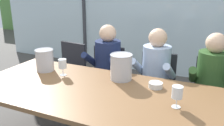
# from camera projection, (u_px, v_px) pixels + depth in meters

# --- Properties ---
(ground) EXTENTS (14.00, 14.00, 0.00)m
(ground) POSITION_uv_depth(u_px,v_px,m) (132.00, 113.00, 3.26)
(ground) COLOR #4C4742
(window_glass_panel) EXTENTS (7.54, 0.03, 2.60)m
(window_glass_panel) POSITION_uv_depth(u_px,v_px,m) (166.00, 5.00, 4.31)
(window_glass_panel) COLOR silver
(window_glass_panel) RESTS_ON ground
(window_mullion_left) EXTENTS (0.06, 0.06, 2.60)m
(window_mullion_left) POSITION_uv_depth(u_px,v_px,m) (84.00, 2.00, 4.96)
(window_mullion_left) COLOR #38383D
(window_mullion_left) RESTS_ON ground
(hillside_vineyard) EXTENTS (13.54, 2.40, 1.81)m
(hillside_vineyard) POSITION_uv_depth(u_px,v_px,m) (190.00, 10.00, 7.43)
(hillside_vineyard) COLOR #568942
(hillside_vineyard) RESTS_ON ground
(dining_table) EXTENTS (2.34, 1.05, 0.76)m
(dining_table) POSITION_uv_depth(u_px,v_px,m) (96.00, 97.00, 2.18)
(dining_table) COLOR brown
(dining_table) RESTS_ON ground
(chair_near_curtain) EXTENTS (0.49, 0.49, 0.88)m
(chair_near_curtain) POSITION_uv_depth(u_px,v_px,m) (69.00, 69.00, 3.41)
(chair_near_curtain) COLOR #232328
(chair_near_curtain) RESTS_ON ground
(chair_left_of_center) EXTENTS (0.49, 0.49, 0.88)m
(chair_left_of_center) POSITION_uv_depth(u_px,v_px,m) (107.00, 75.00, 3.18)
(chair_left_of_center) COLOR #232328
(chair_left_of_center) RESTS_ON ground
(chair_center) EXTENTS (0.47, 0.47, 0.88)m
(chair_center) POSITION_uv_depth(u_px,v_px,m) (156.00, 84.00, 2.90)
(chair_center) COLOR #232328
(chair_center) RESTS_ON ground
(chair_right_of_center) EXTENTS (0.50, 0.50, 0.88)m
(chair_right_of_center) POSITION_uv_depth(u_px,v_px,m) (211.00, 93.00, 2.67)
(chair_right_of_center) COLOR #232328
(chair_right_of_center) RESTS_ON ground
(person_navy_polo) EXTENTS (0.47, 0.62, 1.20)m
(person_navy_polo) POSITION_uv_depth(u_px,v_px,m) (105.00, 67.00, 2.99)
(person_navy_polo) COLOR #192347
(person_navy_polo) RESTS_ON ground
(person_pale_blue_shirt) EXTENTS (0.48, 0.63, 1.20)m
(person_pale_blue_shirt) POSITION_uv_depth(u_px,v_px,m) (154.00, 74.00, 2.75)
(person_pale_blue_shirt) COLOR #9EB2D1
(person_pale_blue_shirt) RESTS_ON ground
(person_olive_shirt) EXTENTS (0.48, 0.62, 1.20)m
(person_olive_shirt) POSITION_uv_depth(u_px,v_px,m) (211.00, 83.00, 2.50)
(person_olive_shirt) COLOR #2D5123
(person_olive_shirt) RESTS_ON ground
(ice_bucket_primary) EXTENTS (0.22, 0.22, 0.26)m
(ice_bucket_primary) POSITION_uv_depth(u_px,v_px,m) (121.00, 67.00, 2.36)
(ice_bucket_primary) COLOR #B7B7BC
(ice_bucket_primary) RESTS_ON dining_table
(ice_bucket_secondary) EXTENTS (0.20, 0.20, 0.24)m
(ice_bucket_secondary) POSITION_uv_depth(u_px,v_px,m) (45.00, 60.00, 2.61)
(ice_bucket_secondary) COLOR #B7B7BC
(ice_bucket_secondary) RESTS_ON dining_table
(tasting_bowl) EXTENTS (0.13, 0.13, 0.05)m
(tasting_bowl) POSITION_uv_depth(u_px,v_px,m) (156.00, 85.00, 2.20)
(tasting_bowl) COLOR silver
(tasting_bowl) RESTS_ON dining_table
(wine_glass_by_left_taster) EXTENTS (0.08, 0.08, 0.17)m
(wine_glass_by_left_taster) POSITION_uv_depth(u_px,v_px,m) (177.00, 93.00, 1.82)
(wine_glass_by_left_taster) COLOR silver
(wine_glass_by_left_taster) RESTS_ON dining_table
(wine_glass_near_bucket) EXTENTS (0.08, 0.08, 0.17)m
(wine_glass_near_bucket) POSITION_uv_depth(u_px,v_px,m) (63.00, 64.00, 2.47)
(wine_glass_near_bucket) COLOR silver
(wine_glass_near_bucket) RESTS_ON dining_table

